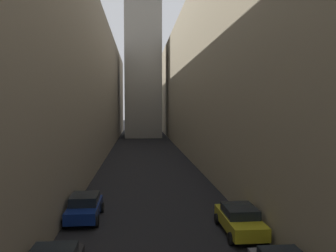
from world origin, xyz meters
The scene contains 5 objects.
ground_plane centered at (0.00, 48.00, 0.00)m, with size 264.00×264.00×0.00m, color black.
building_block_left centered at (-11.85, 50.00, 9.72)m, with size 12.69×108.00×19.43m, color #756B5B.
building_block_right centered at (12.77, 50.00, 10.86)m, with size 14.53×108.00×21.71m, color gray.
parked_car_left_far centered at (-4.40, 26.16, 0.79)m, with size 2.00×4.07×1.55m.
parked_car_right_far centered at (4.40, 23.14, 0.78)m, with size 2.02×4.38×1.50m.
Camera 1 is at (-1.08, 5.54, 6.93)m, focal length 35.93 mm.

